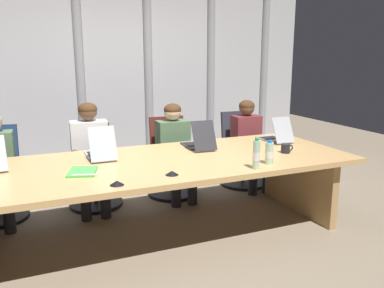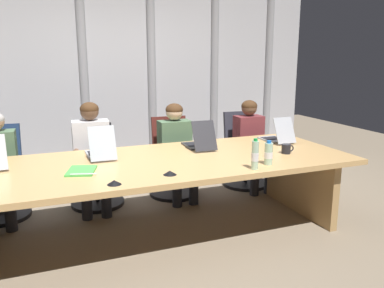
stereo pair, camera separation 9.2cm
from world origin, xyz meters
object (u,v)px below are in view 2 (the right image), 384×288
at_px(laptop_left_mid, 100,151).
at_px(office_chair_center, 173,166).
at_px(laptop_right_mid, 276,137).
at_px(spiral_notepad, 81,171).
at_px(person_left_mid, 92,150).
at_px(water_bottle_primary, 269,154).
at_px(conference_mic_left_side, 114,182).
at_px(office_chair_right_mid, 244,158).
at_px(water_bottle_secondary, 255,155).
at_px(person_center, 177,145).
at_px(office_chair_left_end, 0,184).
at_px(coffee_mug_near, 286,149).
at_px(laptop_center, 199,142).
at_px(conference_mic_middle, 170,173).
at_px(person_right_mid, 252,139).
at_px(office_chair_left_mid, 96,175).

height_order(laptop_left_mid, office_chair_center, laptop_left_mid).
relative_size(laptop_right_mid, spiral_notepad, 1.24).
bearing_deg(person_left_mid, laptop_right_mid, 77.42).
relative_size(water_bottle_primary, conference_mic_left_side, 1.98).
bearing_deg(office_chair_right_mid, conference_mic_left_side, -48.79).
distance_m(water_bottle_primary, water_bottle_secondary, 0.21).
bearing_deg(spiral_notepad, person_center, 56.67).
xyz_separation_m(office_chair_left_end, person_center, (1.94, -0.16, 0.29)).
relative_size(person_left_mid, coffee_mug_near, 8.78).
bearing_deg(water_bottle_secondary, conference_mic_left_side, 178.31).
height_order(person_left_mid, water_bottle_primary, person_left_mid).
height_order(office_chair_right_mid, spiral_notepad, office_chair_right_mid).
distance_m(person_left_mid, water_bottle_primary, 1.95).
height_order(laptop_center, water_bottle_primary, laptop_center).
distance_m(person_center, conference_mic_middle, 1.46).
distance_m(water_bottle_primary, conference_mic_left_side, 1.39).
distance_m(person_center, water_bottle_secondary, 1.50).
distance_m(office_chair_right_mid, conference_mic_middle, 2.19).
height_order(laptop_right_mid, person_right_mid, person_right_mid).
distance_m(laptop_right_mid, office_chair_center, 1.31).
relative_size(laptop_right_mid, coffee_mug_near, 3.26).
bearing_deg(office_chair_center, person_left_mid, -76.50).
distance_m(laptop_right_mid, office_chair_left_end, 3.05).
distance_m(laptop_left_mid, person_left_mid, 0.57).
height_order(person_right_mid, water_bottle_primary, person_right_mid).
xyz_separation_m(office_chair_center, water_bottle_primary, (0.38, -1.54, 0.48)).
bearing_deg(office_chair_left_end, person_right_mid, 94.64).
relative_size(conference_mic_left_side, conference_mic_middle, 1.00).
bearing_deg(laptop_left_mid, laptop_center, -89.92).
height_order(office_chair_left_end, conference_mic_middle, office_chair_left_end).
distance_m(office_chair_left_mid, office_chair_center, 0.93).
distance_m(office_chair_left_end, water_bottle_secondary, 2.72).
distance_m(person_center, person_right_mid, 1.01).
relative_size(water_bottle_secondary, conference_mic_left_side, 2.45).
bearing_deg(spiral_notepad, laptop_center, 36.45).
bearing_deg(conference_mic_middle, coffee_mug_near, 11.05).
bearing_deg(water_bottle_primary, office_chair_right_mid, 68.04).
height_order(water_bottle_secondary, coffee_mug_near, water_bottle_secondary).
distance_m(person_right_mid, spiral_notepad, 2.43).
xyz_separation_m(office_chair_right_mid, person_right_mid, (0.01, -0.16, 0.29)).
bearing_deg(person_right_mid, water_bottle_secondary, -27.89).
distance_m(laptop_left_mid, office_chair_right_mid, 2.14).
distance_m(office_chair_left_end, person_right_mid, 2.96).
bearing_deg(person_right_mid, water_bottle_primary, -23.23).
height_order(laptop_left_mid, coffee_mug_near, laptop_left_mid).
relative_size(person_center, conference_mic_left_side, 10.27).
distance_m(laptop_left_mid, coffee_mug_near, 1.82).
relative_size(laptop_center, office_chair_left_end, 0.50).
bearing_deg(conference_mic_middle, office_chair_right_mid, 44.55).
bearing_deg(conference_mic_left_side, person_center, 54.86).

